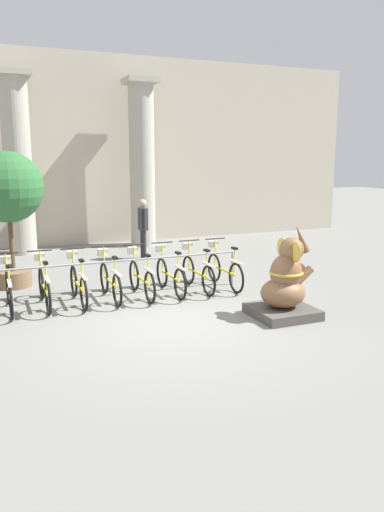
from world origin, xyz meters
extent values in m
plane|color=slate|center=(0.00, 0.00, 0.00)|extent=(60.00, 60.00, 0.00)
cube|color=#BCB29E|center=(0.00, 8.60, 3.00)|extent=(20.00, 0.20, 6.00)
cylinder|color=#ADA899|center=(-1.85, 7.60, 2.50)|extent=(0.79, 0.79, 5.00)
cube|color=#ADA899|center=(-1.85, 7.60, 5.08)|extent=(0.98, 0.98, 0.16)
cylinder|color=#ADA899|center=(1.85, 7.60, 2.50)|extent=(0.79, 0.79, 5.00)
cube|color=#ADA899|center=(1.85, 7.60, 5.08)|extent=(0.98, 0.98, 0.16)
cylinder|color=gray|center=(2.17, 1.95, 0.38)|extent=(0.05, 0.05, 0.75)
cylinder|color=gray|center=(-0.62, 1.95, 0.75)|extent=(5.68, 0.04, 0.04)
torus|color=black|center=(-2.53, 2.33, 0.33)|extent=(0.05, 0.65, 0.65)
torus|color=black|center=(-2.53, 1.25, 0.33)|extent=(0.05, 0.65, 0.65)
cube|color=yellow|center=(-2.53, 1.79, 0.38)|extent=(0.04, 0.99, 0.04)
cube|color=silver|center=(-2.53, 1.25, 0.67)|extent=(0.06, 0.54, 0.03)
cylinder|color=yellow|center=(-2.53, 1.35, 0.62)|extent=(0.03, 0.03, 0.60)
cube|color=black|center=(-2.53, 1.35, 0.94)|extent=(0.08, 0.18, 0.04)
cylinder|color=yellow|center=(-2.53, 2.29, 0.66)|extent=(0.03, 0.03, 0.68)
cylinder|color=black|center=(-2.53, 2.29, 1.00)|extent=(0.48, 0.03, 0.03)
cube|color=silver|center=(-2.53, 2.39, 0.86)|extent=(0.20, 0.16, 0.14)
torus|color=black|center=(-1.89, 2.38, 0.33)|extent=(0.05, 0.65, 0.65)
torus|color=black|center=(-1.89, 1.29, 0.33)|extent=(0.05, 0.65, 0.65)
cube|color=yellow|center=(-1.89, 1.83, 0.38)|extent=(0.04, 0.99, 0.04)
cube|color=silver|center=(-1.89, 1.29, 0.67)|extent=(0.06, 0.54, 0.03)
cylinder|color=yellow|center=(-1.89, 1.39, 0.62)|extent=(0.03, 0.03, 0.60)
cube|color=black|center=(-1.89, 1.39, 0.94)|extent=(0.08, 0.18, 0.04)
cylinder|color=yellow|center=(-1.89, 2.34, 0.66)|extent=(0.03, 0.03, 0.68)
cylinder|color=black|center=(-1.89, 2.34, 1.00)|extent=(0.48, 0.03, 0.03)
cube|color=silver|center=(-1.89, 2.44, 0.86)|extent=(0.20, 0.16, 0.14)
torus|color=black|center=(-1.26, 2.34, 0.33)|extent=(0.05, 0.65, 0.65)
torus|color=black|center=(-1.26, 1.25, 0.33)|extent=(0.05, 0.65, 0.65)
cube|color=yellow|center=(-1.26, 1.80, 0.38)|extent=(0.04, 0.99, 0.04)
cube|color=silver|center=(-1.26, 1.25, 0.67)|extent=(0.06, 0.54, 0.03)
cylinder|color=yellow|center=(-1.26, 1.35, 0.62)|extent=(0.03, 0.03, 0.60)
cube|color=black|center=(-1.26, 1.35, 0.94)|extent=(0.08, 0.18, 0.04)
cylinder|color=yellow|center=(-1.26, 2.30, 0.66)|extent=(0.03, 0.03, 0.68)
cylinder|color=black|center=(-1.26, 2.30, 1.00)|extent=(0.48, 0.03, 0.03)
cube|color=silver|center=(-1.26, 2.40, 0.86)|extent=(0.20, 0.16, 0.14)
torus|color=black|center=(-0.62, 2.37, 0.33)|extent=(0.05, 0.65, 0.65)
torus|color=black|center=(-0.62, 1.28, 0.33)|extent=(0.05, 0.65, 0.65)
cube|color=yellow|center=(-0.62, 1.83, 0.38)|extent=(0.04, 0.99, 0.04)
cube|color=silver|center=(-0.62, 1.28, 0.67)|extent=(0.06, 0.54, 0.03)
cylinder|color=yellow|center=(-0.62, 1.38, 0.62)|extent=(0.03, 0.03, 0.60)
cube|color=black|center=(-0.62, 1.38, 0.94)|extent=(0.08, 0.18, 0.04)
cylinder|color=yellow|center=(-0.62, 2.33, 0.66)|extent=(0.03, 0.03, 0.68)
cylinder|color=black|center=(-0.62, 2.33, 1.00)|extent=(0.48, 0.03, 0.03)
cube|color=silver|center=(-0.62, 2.43, 0.86)|extent=(0.20, 0.16, 0.14)
torus|color=black|center=(0.01, 2.33, 0.33)|extent=(0.05, 0.65, 0.65)
torus|color=black|center=(0.01, 1.24, 0.33)|extent=(0.05, 0.65, 0.65)
cube|color=yellow|center=(0.01, 1.78, 0.38)|extent=(0.04, 0.99, 0.04)
cube|color=silver|center=(0.01, 1.24, 0.67)|extent=(0.06, 0.54, 0.03)
cylinder|color=yellow|center=(0.01, 1.34, 0.62)|extent=(0.03, 0.03, 0.60)
cube|color=black|center=(0.01, 1.34, 0.94)|extent=(0.08, 0.18, 0.04)
cylinder|color=yellow|center=(0.01, 2.29, 0.66)|extent=(0.03, 0.03, 0.68)
cylinder|color=black|center=(0.01, 2.29, 1.00)|extent=(0.48, 0.03, 0.03)
cube|color=silver|center=(0.01, 2.39, 0.86)|extent=(0.20, 0.16, 0.14)
torus|color=black|center=(0.65, 2.34, 0.33)|extent=(0.05, 0.65, 0.65)
torus|color=black|center=(0.65, 1.25, 0.33)|extent=(0.05, 0.65, 0.65)
cube|color=yellow|center=(0.65, 1.80, 0.38)|extent=(0.04, 0.99, 0.04)
cube|color=silver|center=(0.65, 1.25, 0.67)|extent=(0.06, 0.54, 0.03)
cylinder|color=yellow|center=(0.65, 1.35, 0.62)|extent=(0.03, 0.03, 0.60)
cube|color=black|center=(0.65, 1.35, 0.94)|extent=(0.08, 0.18, 0.04)
cylinder|color=yellow|center=(0.65, 2.30, 0.66)|extent=(0.03, 0.03, 0.68)
cylinder|color=black|center=(0.65, 2.30, 1.00)|extent=(0.48, 0.03, 0.03)
cube|color=silver|center=(0.65, 2.40, 0.86)|extent=(0.20, 0.16, 0.14)
torus|color=black|center=(1.28, 2.37, 0.33)|extent=(0.05, 0.65, 0.65)
torus|color=black|center=(1.28, 1.28, 0.33)|extent=(0.05, 0.65, 0.65)
cube|color=yellow|center=(1.28, 1.82, 0.38)|extent=(0.04, 0.99, 0.04)
cube|color=silver|center=(1.28, 1.28, 0.67)|extent=(0.06, 0.54, 0.03)
cylinder|color=yellow|center=(1.28, 1.38, 0.62)|extent=(0.03, 0.03, 0.60)
cube|color=black|center=(1.28, 1.38, 0.94)|extent=(0.08, 0.18, 0.04)
cylinder|color=yellow|center=(1.28, 2.33, 0.66)|extent=(0.03, 0.03, 0.68)
cylinder|color=black|center=(1.28, 2.33, 1.00)|extent=(0.48, 0.03, 0.03)
cube|color=silver|center=(1.28, 2.43, 0.86)|extent=(0.20, 0.16, 0.14)
torus|color=black|center=(1.92, 2.37, 0.33)|extent=(0.05, 0.65, 0.65)
torus|color=black|center=(1.92, 1.28, 0.33)|extent=(0.05, 0.65, 0.65)
cube|color=yellow|center=(1.92, 1.82, 0.38)|extent=(0.04, 0.99, 0.04)
cube|color=silver|center=(1.92, 1.28, 0.67)|extent=(0.06, 0.54, 0.03)
cylinder|color=yellow|center=(1.92, 1.38, 0.62)|extent=(0.03, 0.03, 0.60)
cube|color=black|center=(1.92, 1.38, 0.94)|extent=(0.08, 0.18, 0.04)
cylinder|color=yellow|center=(1.92, 2.33, 0.66)|extent=(0.03, 0.03, 0.68)
cylinder|color=black|center=(1.92, 2.33, 1.00)|extent=(0.48, 0.03, 0.03)
cube|color=silver|center=(1.92, 2.43, 0.86)|extent=(0.20, 0.16, 0.14)
cube|color=#4C4742|center=(1.97, -0.41, 0.09)|extent=(1.06, 1.06, 0.17)
ellipsoid|color=brown|center=(1.97, -0.41, 0.44)|extent=(0.82, 0.72, 0.53)
ellipsoid|color=brown|center=(2.01, -0.41, 0.80)|extent=(0.58, 0.53, 0.68)
sphere|color=brown|center=(2.11, -0.41, 1.21)|extent=(0.43, 0.43, 0.43)
ellipsoid|color=gold|center=(2.05, -0.19, 1.21)|extent=(0.08, 0.31, 0.37)
ellipsoid|color=gold|center=(2.05, -0.63, 1.21)|extent=(0.08, 0.31, 0.37)
cone|color=brown|center=(2.30, -0.41, 1.39)|extent=(0.37, 0.15, 0.55)
cylinder|color=brown|center=(2.28, -0.29, 0.73)|extent=(0.43, 0.14, 0.38)
cylinder|color=brown|center=(2.28, -0.53, 0.73)|extent=(0.43, 0.14, 0.38)
torus|color=gold|center=(2.01, -0.41, 0.80)|extent=(0.61, 0.61, 0.05)
cylinder|color=#28282D|center=(1.20, 5.58, 0.41)|extent=(0.11, 0.11, 0.81)
cylinder|color=#28282D|center=(1.20, 5.41, 0.41)|extent=(0.11, 0.11, 0.81)
cube|color=#333338|center=(1.20, 5.50, 1.12)|extent=(0.20, 0.32, 0.61)
sphere|color=tan|center=(1.20, 5.50, 1.56)|extent=(0.22, 0.22, 0.22)
cylinder|color=#333338|center=(1.20, 5.70, 1.15)|extent=(0.07, 0.07, 0.55)
cylinder|color=#333338|center=(1.20, 5.30, 1.15)|extent=(0.07, 0.07, 0.55)
cylinder|color=brown|center=(-2.34, 3.66, 0.18)|extent=(0.76, 0.76, 0.35)
cylinder|color=brown|center=(-2.34, 3.66, 0.96)|extent=(0.10, 0.10, 1.22)
sphere|color=#2D6633|center=(-2.34, 3.66, 2.18)|extent=(1.52, 1.52, 1.52)
camera|label=1|loc=(-2.83, -7.70, 2.82)|focal=35.00mm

